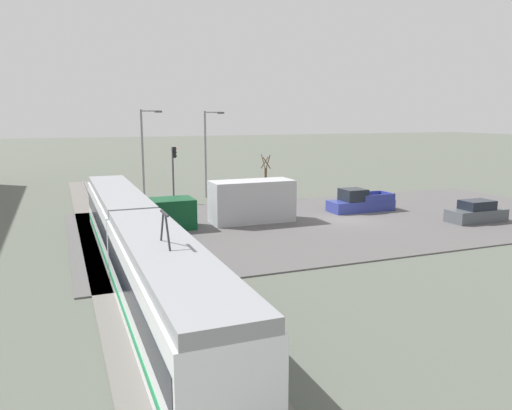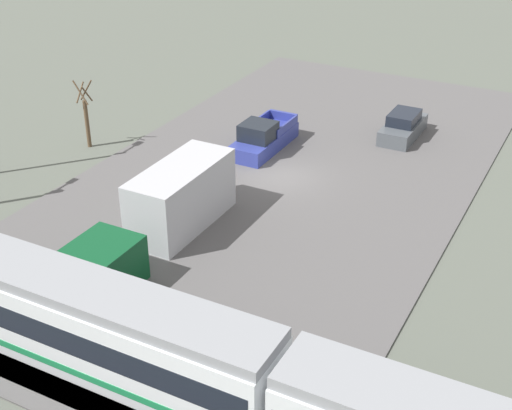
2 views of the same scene
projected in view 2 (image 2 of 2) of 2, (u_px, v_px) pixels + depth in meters
The scene contains 8 objects.
ground_plane at pixel (282, 177), 38.77m from camera, with size 320.00×320.00×0.00m, color #565B51.
road_surface at pixel (282, 176), 38.75m from camera, with size 19.65×39.13×0.08m.
rail_bed at pixel (80, 356), 25.80m from camera, with size 60.14×4.40×0.22m.
light_rail_tram at pixel (279, 395), 21.74m from camera, with size 28.23×2.59×4.45m.
box_truck at pixel (165, 211), 32.35m from camera, with size 2.47×10.23×3.02m.
pickup_truck at pixel (263, 138), 41.51m from camera, with size 2.00×5.36×1.84m.
sedan_car_0 at pixel (403, 127), 43.18m from camera, with size 1.83×4.38×1.56m.
street_tree at pixel (86, 117), 41.48m from camera, with size 0.98×0.82×4.11m.
Camera 2 is at (-15.00, 31.44, 17.16)m, focal length 50.00 mm.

